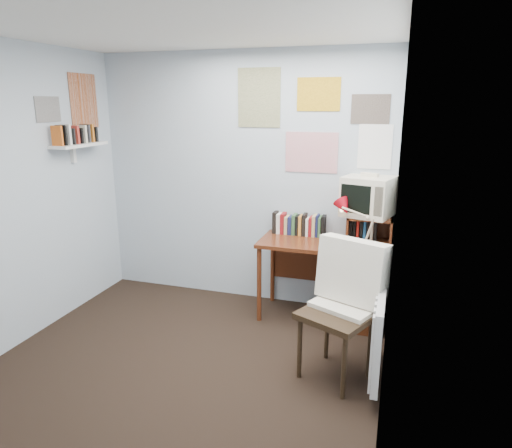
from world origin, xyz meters
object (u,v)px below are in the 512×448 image
at_px(tv_riser, 370,229).
at_px(crt_tv, 368,194).
at_px(desk_lamp, 370,230).
at_px(desk, 352,281).
at_px(radiator, 380,331).
at_px(desk_chair, 336,315).
at_px(wall_shelf, 79,145).

xyz_separation_m(tv_riser, crt_tv, (-0.03, 0.02, 0.32)).
bearing_deg(crt_tv, desk_lamp, -64.29).
bearing_deg(desk, crt_tv, 56.42).
distance_m(tv_riser, radiator, 1.15).
bearing_deg(desk_lamp, desk_chair, -118.98).
bearing_deg(desk, radiator, -72.76).
xyz_separation_m(desk_chair, tv_riser, (0.14, 1.06, 0.38)).
xyz_separation_m(crt_tv, wall_shelf, (-2.66, -0.51, 0.41)).
height_order(desk, tv_riser, tv_riser).
bearing_deg(radiator, desk_lamp, 101.17).
distance_m(desk_chair, wall_shelf, 2.84).
bearing_deg(radiator, desk_chair, -175.40).
distance_m(desk_chair, desk_lamp, 0.91).
bearing_deg(crt_tv, wall_shelf, -153.28).
xyz_separation_m(desk, tv_riser, (0.12, 0.11, 0.48)).
relative_size(desk, tv_riser, 3.00).
distance_m(tv_riser, crt_tv, 0.32).
relative_size(crt_tv, wall_shelf, 0.67).
bearing_deg(wall_shelf, crt_tv, 10.86).
height_order(desk_lamp, tv_riser, desk_lamp).
bearing_deg(desk_chair, tv_riser, 107.50).
height_order(desk, wall_shelf, wall_shelf).
distance_m(desk_chair, tv_riser, 1.14).
distance_m(radiator, wall_shelf, 3.15).
height_order(crt_tv, radiator, crt_tv).
height_order(desk_lamp, radiator, desk_lamp).
distance_m(desk_chair, crt_tv, 1.30).
height_order(desk, radiator, desk).
distance_m(tv_riser, wall_shelf, 2.83).
bearing_deg(wall_shelf, desk_chair, -12.71).
bearing_deg(crt_tv, desk, -107.73).
xyz_separation_m(desk_lamp, radiator, (0.15, -0.75, -0.53)).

